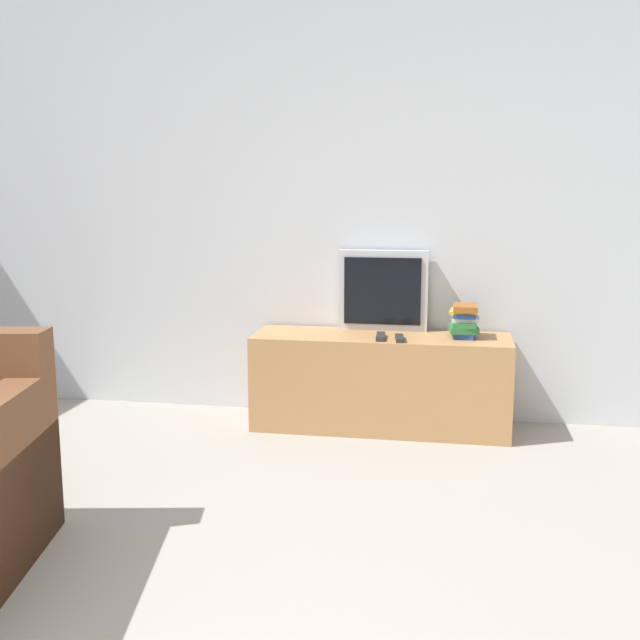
{
  "coord_description": "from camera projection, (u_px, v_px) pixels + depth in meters",
  "views": [
    {
      "loc": [
        1.01,
        -1.48,
        1.37
      ],
      "look_at": [
        0.36,
        2.25,
        0.72
      ],
      "focal_mm": 42.0,
      "sensor_mm": 36.0,
      "label": 1
    }
  ],
  "objects": [
    {
      "name": "television",
      "position": [
        383.0,
        290.0,
        4.46
      ],
      "size": [
        0.53,
        0.09,
        0.48
      ],
      "color": "silver",
      "rests_on": "tv_stand"
    },
    {
      "name": "remote_on_stand",
      "position": [
        381.0,
        337.0,
        4.22
      ],
      "size": [
        0.06,
        0.19,
        0.02
      ],
      "rotation": [
        0.0,
        0.0,
        0.06
      ],
      "color": "#2D2D2D",
      "rests_on": "tv_stand"
    },
    {
      "name": "wall_back",
      "position": [
        285.0,
        203.0,
        4.57
      ],
      "size": [
        9.0,
        0.06,
        2.6
      ],
      "color": "silver",
      "rests_on": "ground_plane"
    },
    {
      "name": "remote_secondary",
      "position": [
        400.0,
        338.0,
        4.17
      ],
      "size": [
        0.06,
        0.17,
        0.02
      ],
      "rotation": [
        0.0,
        0.0,
        0.12
      ],
      "color": "#2D2D2D",
      "rests_on": "tv_stand"
    },
    {
      "name": "tv_stand",
      "position": [
        381.0,
        382.0,
        4.36
      ],
      "size": [
        1.48,
        0.46,
        0.55
      ],
      "color": "tan",
      "rests_on": "ground_plane"
    },
    {
      "name": "book_stack",
      "position": [
        465.0,
        321.0,
        4.24
      ],
      "size": [
        0.18,
        0.23,
        0.19
      ],
      "color": "#23478E",
      "rests_on": "tv_stand"
    }
  ]
}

